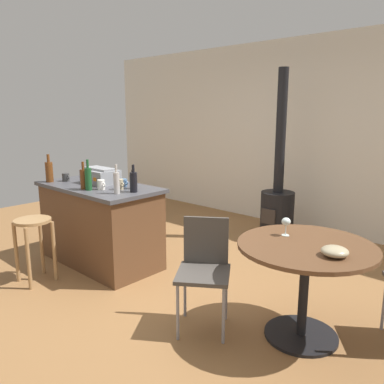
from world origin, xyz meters
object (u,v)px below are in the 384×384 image
(kitchen_island, at_px, (100,224))
(cup_2, at_px, (66,177))
(bottle_2, at_px, (134,182))
(dining_table, at_px, (305,267))
(bottle_5, at_px, (49,171))
(cup_1, at_px, (123,183))
(cup_4, at_px, (91,174))
(toolbox, at_px, (100,176))
(bottle_1, at_px, (133,181))
(cup_3, at_px, (101,185))
(serving_bowl, at_px, (335,251))
(wood_stove, at_px, (278,200))
(wooden_stool, at_px, (34,235))
(bottle_4, at_px, (117,182))
(cup_0, at_px, (119,184))
(bottle_0, at_px, (84,179))
(bottle_3, at_px, (88,178))
(wine_glass, at_px, (286,222))
(folding_chair_near, at_px, (204,265))

(kitchen_island, height_order, cup_2, cup_2)
(bottle_2, height_order, cup_2, bottle_2)
(dining_table, height_order, bottle_5, bottle_5)
(cup_1, xyz_separation_m, cup_4, (-0.70, 0.06, 0.01))
(toolbox, bearing_deg, cup_2, -155.72)
(bottle_1, distance_m, cup_3, 0.33)
(cup_3, distance_m, serving_bowl, 2.41)
(dining_table, bearing_deg, serving_bowl, -22.16)
(kitchen_island, relative_size, wood_stove, 0.66)
(wooden_stool, xyz_separation_m, toolbox, (-0.01, 0.81, 0.49))
(bottle_4, bearing_deg, cup_0, 135.48)
(wood_stove, xyz_separation_m, bottle_5, (-1.62, -2.33, 0.49))
(bottle_2, bearing_deg, bottle_0, -153.26)
(bottle_3, distance_m, cup_0, 0.32)
(serving_bowl, bearing_deg, wine_glass, 159.18)
(bottle_2, height_order, wine_glass, bottle_2)
(kitchen_island, bearing_deg, dining_table, 3.72)
(wooden_stool, bearing_deg, kitchen_island, 85.22)
(cup_0, height_order, cup_3, cup_0)
(wooden_stool, relative_size, cup_0, 5.42)
(wood_stove, height_order, cup_1, wood_stove)
(bottle_1, relative_size, cup_4, 1.68)
(bottle_0, distance_m, bottle_3, 0.09)
(dining_table, distance_m, cup_3, 2.20)
(kitchen_island, xyz_separation_m, bottle_4, (0.51, -0.13, 0.56))
(cup_2, bearing_deg, bottle_2, 7.59)
(cup_1, bearing_deg, bottle_1, -3.05)
(dining_table, relative_size, cup_1, 8.47)
(cup_1, xyz_separation_m, serving_bowl, (2.36, -0.09, -0.16))
(cup_3, xyz_separation_m, cup_4, (-0.66, 0.32, 0.00))
(wooden_stool, relative_size, serving_bowl, 3.60)
(wood_stove, relative_size, bottle_0, 7.75)
(cup_0, height_order, cup_1, cup_0)
(wood_stove, distance_m, bottle_3, 2.50)
(cup_1, bearing_deg, bottle_2, -19.41)
(bottle_1, distance_m, cup_4, 0.87)
(dining_table, distance_m, cup_2, 2.90)
(wood_stove, height_order, bottle_4, wood_stove)
(wooden_stool, bearing_deg, bottle_2, 50.31)
(bottle_2, bearing_deg, folding_chair_near, -12.07)
(cup_0, xyz_separation_m, cup_4, (-0.80, 0.19, 0.00))
(wine_glass, bearing_deg, toolbox, -176.18)
(dining_table, distance_m, serving_bowl, 0.34)
(cup_0, relative_size, cup_2, 1.02)
(bottle_5, bearing_deg, dining_table, 7.99)
(toolbox, distance_m, bottle_1, 0.51)
(kitchen_island, bearing_deg, cup_2, -167.35)
(kitchen_island, distance_m, toolbox, 0.54)
(folding_chair_near, height_order, cup_1, cup_1)
(folding_chair_near, relative_size, bottle_4, 2.97)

